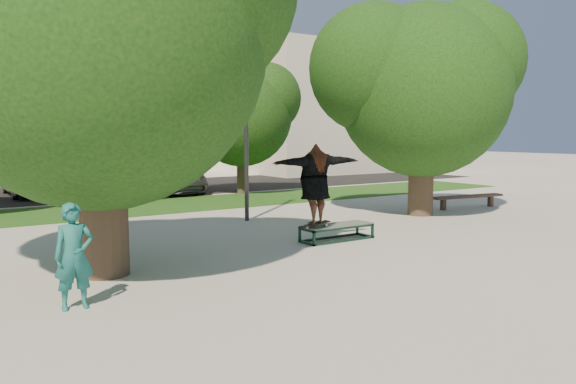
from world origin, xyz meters
TOP-DOWN VIEW (x-y plane):
  - ground at (0.00, 0.00)m, footprint 120.00×120.00m
  - grass_strip at (1.00, 9.50)m, footprint 30.00×4.00m
  - asphalt_strip at (0.00, 16.00)m, footprint 40.00×8.00m
  - tree_left at (-4.29, 1.09)m, footprint 6.96×5.95m
  - tree_right at (5.92, 3.08)m, footprint 6.24×5.33m
  - bg_tree_mid at (-1.08, 12.08)m, footprint 5.76×4.92m
  - bg_tree_right at (4.43, 11.57)m, footprint 5.04×4.31m
  - lamppost at (1.00, 5.00)m, footprint 0.25×0.15m
  - side_building at (18.00, 22.00)m, footprint 15.00×10.00m
  - grind_box at (1.27, 1.24)m, footprint 1.80×0.60m
  - skater_rig at (0.62, 1.24)m, footprint 2.29×0.85m
  - bystander at (-5.11, -0.69)m, footprint 0.58×0.39m
  - bench at (8.50, 3.20)m, footprint 2.88×0.79m
  - car_dark at (-3.03, 15.72)m, footprint 1.57×4.44m
  - car_grey at (2.00, 13.50)m, footprint 2.28×4.67m
  - car_silver_b at (1.87, 15.51)m, footprint 2.68×5.51m

SIDE VIEW (x-z plane):
  - ground at x=0.00m, z-range 0.00..0.00m
  - asphalt_strip at x=0.00m, z-range 0.00..0.01m
  - grass_strip at x=1.00m, z-range 0.00..0.02m
  - grind_box at x=1.27m, z-range 0.00..0.38m
  - bench at x=8.50m, z-range 0.15..0.58m
  - car_grey at x=2.00m, z-range 0.00..1.28m
  - car_dark at x=-3.03m, z-range 0.00..1.46m
  - bystander at x=-5.11m, z-range 0.00..1.53m
  - car_silver_b at x=1.87m, z-range 0.00..1.55m
  - skater_rig at x=0.62m, z-range 0.41..2.31m
  - lamppost at x=1.00m, z-range 0.10..6.21m
  - bg_tree_right at x=4.43m, z-range 0.77..6.21m
  - side_building at x=18.00m, z-range 0.00..8.00m
  - bg_tree_mid at x=-1.08m, z-range 0.90..7.14m
  - tree_right at x=5.92m, z-range 0.84..7.35m
  - tree_left at x=-4.29m, z-range 0.86..7.98m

